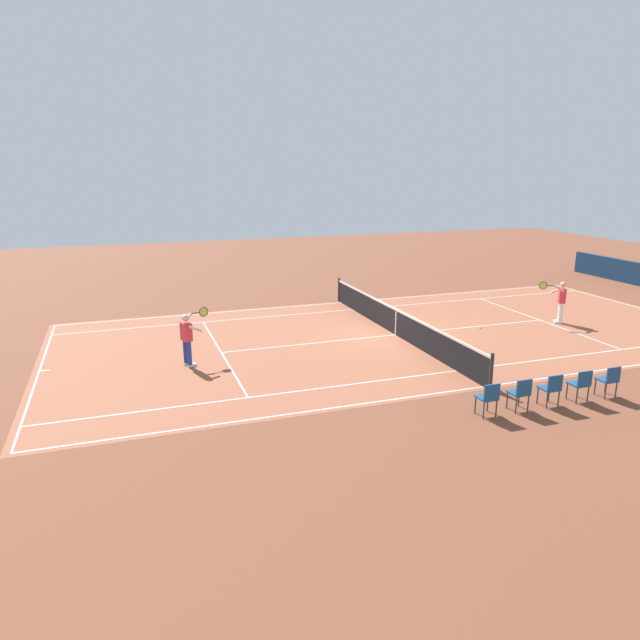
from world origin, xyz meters
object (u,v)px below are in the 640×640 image
at_px(spectator_chair_0, 609,379).
at_px(spectator_chair_4, 489,397).
at_px(tennis_player_far, 561,300).
at_px(tennis_net, 396,322).
at_px(spectator_chair_2, 551,387).
at_px(spectator_chair_1, 581,383).
at_px(tennis_player_near, 187,337).
at_px(tennis_ball, 480,328).
at_px(spectator_chair_3, 521,392).

bearing_deg(spectator_chair_0, spectator_chair_4, 0.00).
xyz_separation_m(tennis_player_far, spectator_chair_4, (7.86, 6.62, -0.41)).
distance_m(tennis_net, spectator_chair_2, 7.27).
relative_size(spectator_chair_1, spectator_chair_2, 1.00).
xyz_separation_m(tennis_player_near, tennis_ball, (-10.99, -0.69, -0.90)).
relative_size(tennis_net, spectator_chair_2, 13.30).
bearing_deg(spectator_chair_3, tennis_player_far, -136.28).
relative_size(spectator_chair_1, spectator_chair_3, 1.00).
distance_m(tennis_player_far, tennis_ball, 3.50).
xyz_separation_m(spectator_chair_0, spectator_chair_2, (1.88, 0.00, 0.00)).
bearing_deg(tennis_player_near, spectator_chair_3, 139.89).
distance_m(tennis_player_far, spectator_chair_0, 7.80).
height_order(tennis_ball, spectator_chair_4, spectator_chair_4).
relative_size(tennis_player_far, spectator_chair_1, 1.93).
relative_size(tennis_player_far, spectator_chair_0, 1.93).
bearing_deg(spectator_chair_3, tennis_net, -91.08).
relative_size(tennis_ball, spectator_chair_0, 0.08).
distance_m(spectator_chair_0, spectator_chair_3, 2.82).
bearing_deg(spectator_chair_2, spectator_chair_0, 180.00).
relative_size(spectator_chair_3, spectator_chair_4, 1.00).
relative_size(tennis_player_far, spectator_chair_3, 1.93).
relative_size(spectator_chair_0, spectator_chair_1, 1.00).
bearing_deg(spectator_chair_1, tennis_ball, -103.55).
height_order(tennis_ball, spectator_chair_3, spectator_chair_3).
xyz_separation_m(tennis_net, spectator_chair_4, (1.08, 7.23, 0.03)).
distance_m(tennis_player_near, spectator_chair_4, 9.03).
distance_m(tennis_player_far, spectator_chair_1, 8.33).
relative_size(tennis_net, spectator_chair_3, 13.30).
relative_size(tennis_player_near, spectator_chair_1, 1.93).
xyz_separation_m(tennis_player_near, spectator_chair_1, (-9.31, 6.26, -0.41)).
distance_m(spectator_chair_3, spectator_chair_4, 0.94).
distance_m(tennis_ball, spectator_chair_0, 7.01).
distance_m(spectator_chair_1, spectator_chair_3, 1.88).
bearing_deg(spectator_chair_3, spectator_chair_1, 180.00).
bearing_deg(tennis_ball, tennis_player_far, 174.42).
distance_m(tennis_net, spectator_chair_3, 7.23).
height_order(tennis_player_far, tennis_ball, tennis_player_far).
xyz_separation_m(spectator_chair_0, spectator_chair_1, (0.94, 0.00, 0.00)).
xyz_separation_m(spectator_chair_0, spectator_chair_3, (2.82, 0.00, 0.00)).
bearing_deg(tennis_player_near, spectator_chair_2, 143.21).
xyz_separation_m(spectator_chair_1, spectator_chair_4, (2.82, 0.00, 0.00)).
height_order(tennis_player_near, spectator_chair_3, tennis_player_near).
bearing_deg(spectator_chair_0, spectator_chair_1, 0.00).
bearing_deg(spectator_chair_4, tennis_player_far, -139.90).
xyz_separation_m(tennis_player_far, spectator_chair_0, (4.10, 6.62, -0.41)).
distance_m(tennis_net, spectator_chair_0, 7.71).
relative_size(tennis_player_far, tennis_ball, 25.71).
bearing_deg(spectator_chair_4, spectator_chair_1, 180.00).
distance_m(spectator_chair_1, spectator_chair_4, 2.82).
xyz_separation_m(tennis_ball, spectator_chair_2, (2.62, 6.95, 0.49)).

